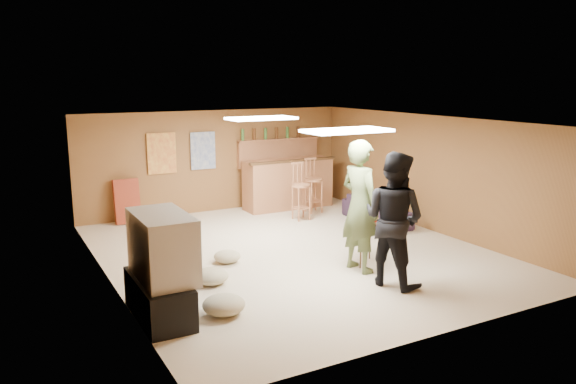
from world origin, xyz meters
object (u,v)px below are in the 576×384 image
tv_body (162,246)px  tray_table (366,242)px  bar_counter (288,184)px  person_olive (360,206)px  person_black (394,219)px  sofa (377,210)px

tv_body → tray_table: 3.44m
bar_counter → person_olive: (-1.06, -4.20, 0.45)m
tv_body → person_black: size_ratio=0.58×
tv_body → person_black: (3.15, -0.45, 0.05)m
bar_counter → sofa: bearing=-65.0°
tv_body → tray_table: tv_body is taller
bar_counter → tray_table: (-0.79, -3.99, -0.21)m
person_olive → person_black: (0.06, -0.71, -0.05)m
bar_counter → sofa: size_ratio=1.16×
tv_body → person_olive: person_olive is taller
tray_table → person_black: bearing=-102.9°
bar_counter → sofa: 2.25m
bar_counter → tray_table: bearing=-101.2°
person_black → sofa: size_ratio=1.10×
bar_counter → tray_table: 4.08m
bar_counter → person_olive: person_olive is taller
person_black → tv_body: bearing=61.9°
person_black → tray_table: person_black is taller
tv_body → person_black: person_black is taller
bar_counter → person_black: bearing=-101.5°
bar_counter → tray_table: bar_counter is taller
person_olive → sofa: size_ratio=1.16×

